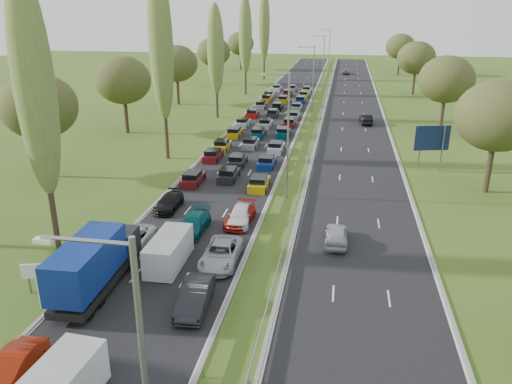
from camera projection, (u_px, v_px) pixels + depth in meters
The scene contains 24 objects.
ground at pixel (312, 120), 82.91m from camera, with size 260.00×260.00×0.00m, color #39581B.
near_carriageway at pixel (274, 115), 86.31m from camera, with size 10.50×215.00×0.04m, color black.
far_carriageway at pixel (353, 118), 84.12m from camera, with size 10.50×215.00×0.04m, color black.
central_reservation at pixel (313, 114), 85.03m from camera, with size 2.36×215.00×0.32m.
lamp_columns at pixel (313, 85), 78.99m from camera, with size 0.18×140.18×12.00m.
poplar_row at pixel (196, 46), 70.30m from camera, with size 2.80×127.80×22.44m.
woodland_left at pixel (113, 83), 68.49m from camera, with size 8.00×166.00×11.10m.
woodland_right at pixel (458, 88), 64.77m from camera, with size 8.00×153.00×11.10m.
traffic_queue_fill at pixel (270, 119), 81.53m from camera, with size 9.11×69.50×0.80m.
near_car_1 at pixel (13, 368), 24.38m from camera, with size 1.53×4.40×1.45m, color #B5240B.
near_car_2 at pixel (131, 240), 37.80m from camera, with size 2.47×5.35×1.49m, color silver.
near_car_3 at pixel (169, 202), 45.53m from camera, with size 1.84×4.53×1.32m, color black.
near_car_7 at pixel (193, 224), 40.86m from camera, with size 1.99×4.91×1.42m, color #054B51.
near_car_9 at pixel (195, 297), 30.32m from camera, with size 1.68×4.81×1.59m, color black.
near_car_10 at pixel (221, 254), 35.76m from camera, with size 2.49×5.40×1.50m, color #A7ABB1.
near_car_11 at pixel (240, 215), 42.50m from camera, with size 1.97×4.83×1.40m, color #AD130A.
near_car_12 at pixel (240, 215), 42.44m from camera, with size 1.83×4.55×1.55m, color white.
far_car_0 at pixel (336, 235), 38.80m from camera, with size 1.76×4.36×1.49m, color #A2A5AB.
far_car_1 at pixel (366, 119), 79.64m from camera, with size 1.67×4.79×1.58m, color black.
far_car_2 at pixel (346, 72), 141.24m from camera, with size 2.19×4.74×1.32m, color slate.
blue_lorry at pixel (95, 263), 31.95m from camera, with size 2.48×8.92×3.77m.
white_van_rear at pixel (170, 249), 35.65m from camera, with size 2.11×5.37×2.16m.
info_sign at pixel (33, 274), 31.74m from camera, with size 1.48×0.46×2.10m.
direction_sign at pixel (432, 140), 55.48m from camera, with size 3.90×1.10×5.20m.
Camera 1 is at (9.41, -2.37, 17.22)m, focal length 35.00 mm.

